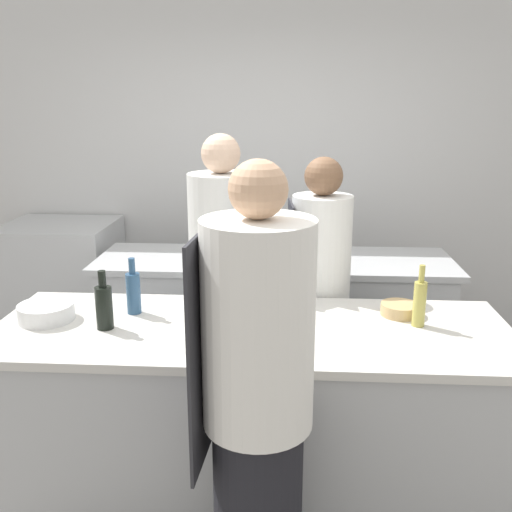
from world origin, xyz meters
name	(u,v)px	position (x,y,z in m)	size (l,w,h in m)	color
ground_plane	(252,490)	(0.00, 0.00, 0.00)	(16.00, 16.00, 0.00)	#605B56
wall_back	(270,166)	(0.00, 2.13, 1.40)	(8.00, 0.06, 2.80)	silver
prep_counter	(252,412)	(0.00, 0.00, 0.45)	(2.44, 0.86, 0.89)	#B7BABC
pass_counter	(274,320)	(0.07, 1.20, 0.45)	(2.38, 0.70, 0.89)	#B7BABC
oven_range	(64,285)	(-1.62, 1.72, 0.50)	(0.82, 0.72, 1.00)	#B7BABC
chef_at_prep_near	(257,405)	(0.07, -0.66, 0.87)	(0.42, 0.40, 1.75)	black
chef_at_stove	(223,285)	(-0.21, 0.68, 0.87)	(0.43, 0.41, 1.75)	black
chef_at_pass_far	(319,299)	(0.35, 0.61, 0.82)	(0.36, 0.34, 1.63)	black
bottle_olive_oil	(239,306)	(-0.06, 0.06, 0.97)	(0.07, 0.07, 0.20)	silver
bottle_vinegar	(420,302)	(0.78, 0.07, 1.01)	(0.06, 0.06, 0.30)	#B2A84C
bottle_wine	(104,306)	(-0.68, -0.05, 1.01)	(0.08, 0.08, 0.28)	black
bottle_cooking_oil	(133,291)	(-0.60, 0.15, 1.01)	(0.07, 0.07, 0.28)	#2D5175
bowl_mixing_large	(46,312)	(-1.00, 0.03, 0.93)	(0.27, 0.27, 0.08)	white
bowl_prep_small	(400,309)	(0.72, 0.20, 0.92)	(0.19, 0.19, 0.06)	tan
cup	(235,334)	(-0.06, -0.18, 0.93)	(0.09, 0.09, 0.08)	#33477F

